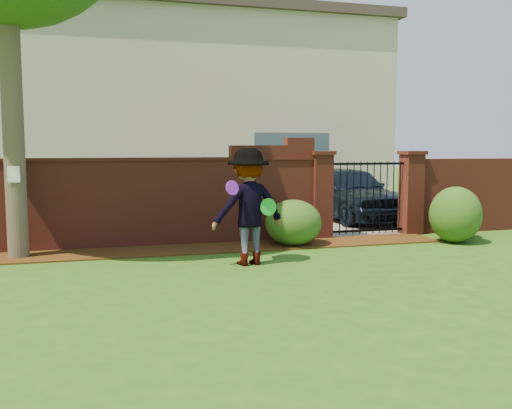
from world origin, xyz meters
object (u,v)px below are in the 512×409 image
object	(u,v)px
car	(352,193)
frisbee_purple	(232,188)
man	(249,207)
frisbee_green	(268,207)

from	to	relation	value
car	frisbee_purple	world-z (taller)	car
car	man	distance (m)	6.27
man	frisbee_purple	distance (m)	0.56
man	frisbee_purple	size ratio (longest dim) A/B	8.20
car	frisbee_purple	distance (m)	6.73
man	frisbee_green	distance (m)	0.32
car	man	xyz separation A→B (m)	(-4.11, -4.73, 0.24)
man	frisbee_purple	world-z (taller)	man
car	frisbee_green	xyz separation A→B (m)	(-3.82, -4.85, 0.24)
frisbee_purple	frisbee_green	world-z (taller)	frisbee_purple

